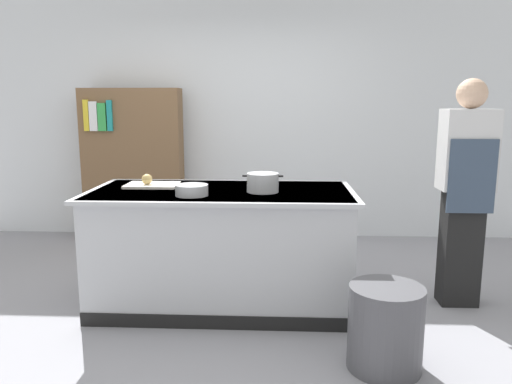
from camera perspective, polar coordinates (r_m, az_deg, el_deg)
ground_plane at (r=3.95m, az=-3.86°, el=-12.71°), size 10.00×10.00×0.00m
back_wall at (r=5.73m, az=-1.59°, el=9.88°), size 6.40×0.12×3.00m
counter_island at (r=3.79m, az=-3.95°, el=-6.24°), size 1.98×0.98×0.90m
cutting_board at (r=3.92m, az=-11.94°, el=0.78°), size 0.40×0.28×0.02m
onion at (r=3.90m, az=-12.53°, el=1.45°), size 0.08×0.08×0.08m
stock_pot at (r=3.60m, az=0.79°, el=1.10°), size 0.30×0.23×0.14m
mixing_bowl at (r=3.49m, az=-7.46°, el=0.22°), size 0.23×0.23×0.08m
trash_bin at (r=3.07m, az=14.77°, el=-14.98°), size 0.44×0.44×0.50m
person_chef at (r=4.00m, az=23.07°, el=0.42°), size 0.38×0.25×1.72m
bookshelf at (r=5.70m, az=-14.05°, el=3.05°), size 1.10×0.31×1.70m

